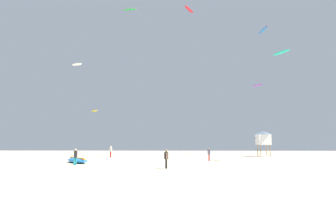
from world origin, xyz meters
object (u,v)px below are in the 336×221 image
lifeguard_tower (263,138)px  kite_grounded_near (77,160)px  kite_aloft_3 (130,9)px  person_right (111,151)px  kite_aloft_1 (189,9)px  kite_aloft_0 (281,52)px  kite_aloft_4 (258,85)px  person_foreground (166,157)px  person_midground (209,153)px  kite_aloft_6 (94,111)px  kite_aloft_2 (77,64)px  kite_aloft_5 (263,30)px  person_left (75,156)px

lifeguard_tower → kite_grounded_near: bearing=-150.9°
lifeguard_tower → kite_aloft_3: (-21.46, -6.58, 19.34)m
person_right → kite_aloft_1: size_ratio=0.58×
kite_aloft_0 → kite_aloft_4: kite_aloft_0 is taller
person_foreground → lifeguard_tower: bearing=40.3°
person_midground → kite_aloft_1: bearing=118.4°
kite_aloft_4 → kite_aloft_6: bearing=157.6°
person_right → kite_aloft_0: bearing=-53.0°
person_midground → kite_aloft_6: 33.07m
kite_aloft_2 → kite_aloft_4: size_ratio=1.29×
person_right → kite_aloft_3: kite_aloft_3 is taller
kite_aloft_0 → person_foreground: bearing=-148.7°
lifeguard_tower → kite_aloft_6: bearing=158.9°
person_midground → kite_aloft_4: bearing=64.4°
person_foreground → kite_aloft_5: (19.26, 28.41, 24.72)m
kite_aloft_6 → kite_aloft_1: bearing=-33.1°
kite_grounded_near → kite_aloft_3: 23.73m
person_left → kite_aloft_5: bearing=-104.1°
kite_aloft_2 → kite_grounded_near: bearing=-66.9°
person_foreground → person_right: bearing=105.8°
kite_aloft_3 → kite_aloft_1: bearing=31.7°
person_left → kite_aloft_1: bearing=-93.0°
kite_aloft_2 → lifeguard_tower: bearing=-18.2°
lifeguard_tower → kite_aloft_5: (3.86, 8.11, 22.62)m
person_midground → kite_aloft_2: size_ratio=0.53×
kite_grounded_near → kite_aloft_2: 34.65m
person_right → lifeguard_tower: bearing=-25.6°
kite_grounded_near → person_foreground: bearing=-31.0°
person_left → kite_grounded_near: 3.25m
person_left → kite_aloft_0: size_ratio=0.67×
kite_aloft_1 → kite_aloft_5: (15.95, 8.90, 0.16)m
person_foreground → kite_aloft_2: (-21.35, 32.38, 18.95)m
kite_grounded_near → kite_aloft_2: (-11.19, 26.28, 19.61)m
person_left → lifeguard_tower: size_ratio=0.39×
kite_aloft_5 → kite_aloft_6: size_ratio=1.59×
kite_aloft_0 → kite_aloft_3: kite_aloft_3 is taller
kite_aloft_4 → person_foreground: bearing=-126.7°
kite_aloft_3 → kite_aloft_4: (20.77, 5.99, -10.53)m
kite_aloft_1 → kite_aloft_2: 28.37m
kite_aloft_6 → kite_aloft_5: bearing=-7.0°
person_left → kite_aloft_1: kite_aloft_1 is taller
lifeguard_tower → kite_aloft_0: size_ratio=1.72×
kite_aloft_2 → kite_aloft_5: size_ratio=0.77×
kite_aloft_1 → person_left: bearing=-127.2°
person_foreground → kite_aloft_1: bearing=67.9°
person_right → kite_aloft_2: size_ratio=0.61×
person_right → kite_aloft_6: bearing=83.7°
kite_aloft_3 → kite_aloft_5: size_ratio=0.60×
person_foreground → kite_grounded_near: person_foreground is taller
person_right → kite_aloft_2: 27.15m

